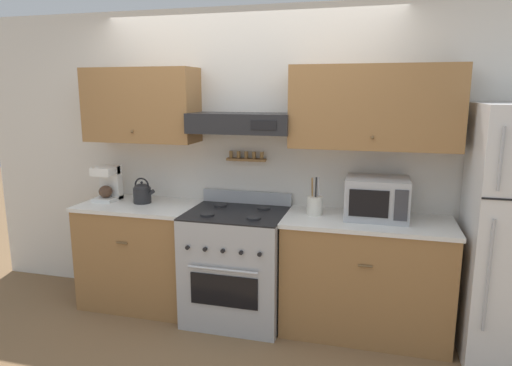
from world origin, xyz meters
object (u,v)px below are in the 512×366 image
Objects in this scene: stove_range at (237,265)px; tea_kettle at (142,193)px; microwave at (377,198)px; coffee_maker at (108,183)px; utensil_crock at (315,205)px.

stove_range is 1.04m from tea_kettle.
tea_kettle is at bearing -179.48° from microwave.
microwave is at bearing 0.52° from tea_kettle.
coffee_maker is 0.65× the size of microwave.
coffee_maker is 1.01× the size of utensil_crock.
tea_kettle reaches higher than stove_range.
coffee_maker is (-0.35, 0.03, 0.06)m from tea_kettle.
coffee_maker is 2.32m from microwave.
utensil_crock is at bearing 7.67° from stove_range.
tea_kettle is 0.48× the size of microwave.
utensil_crock is (-0.47, -0.02, -0.08)m from microwave.
utensil_crock is at bearing 0.00° from tea_kettle.
microwave reaches higher than stove_range.
coffee_maker is 1.85m from utensil_crock.
microwave is (1.09, 0.10, 0.61)m from stove_range.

